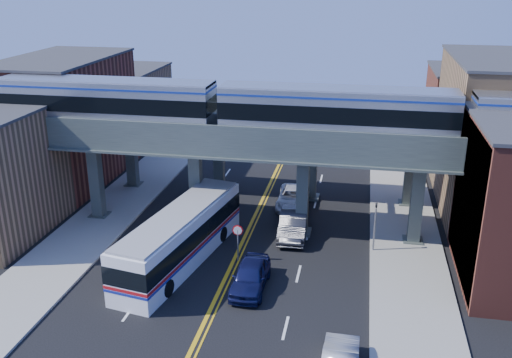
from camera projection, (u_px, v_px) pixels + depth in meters
ground at (223, 283)px, 35.56m from camera, size 120.00×120.00×0.00m
sidewalk_west at (116, 207)px, 46.76m from camera, size 5.00×70.00×0.16m
sidewalk_east at (404, 229)px, 42.73m from camera, size 5.00×70.00×0.16m
building_west_b at (66, 121)px, 51.64m from camera, size 8.00×14.00×11.00m
building_west_c at (125, 105)px, 64.14m from camera, size 8.00×10.00×8.00m
building_east_b at (498, 136)px, 44.98m from camera, size 8.00×14.00×12.00m
building_east_c at (469, 116)px, 57.48m from camera, size 8.00×10.00×9.00m
mural_panel at (467, 205)px, 35.05m from camera, size 0.10×9.50×9.50m
elevated_viaduct_near at (248, 147)px, 40.69m from camera, size 52.00×3.60×7.40m
elevated_viaduct_far at (265, 123)px, 47.14m from camera, size 52.00×3.60×7.40m
transit_train at (337, 111)px, 38.61m from camera, size 49.35×3.10×3.61m
stop_sign at (238, 237)px, 37.66m from camera, size 0.76×0.09×2.63m
traffic_signal at (375, 221)px, 38.68m from camera, size 0.15×0.18×4.10m
transit_bus at (180, 237)px, 37.64m from camera, size 5.24×13.54×3.41m
car_lane_a at (250, 276)px, 34.68m from camera, size 2.00×4.96×1.69m
car_lane_b at (293, 223)px, 41.67m from camera, size 2.19×5.65×1.84m
car_lane_c at (293, 198)px, 46.79m from camera, size 2.68×5.53×1.52m
car_lane_d at (306, 148)px, 59.60m from camera, size 2.39×5.52×1.58m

